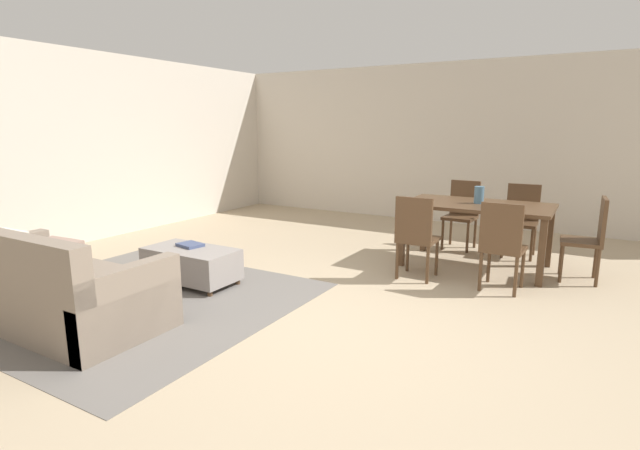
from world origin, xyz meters
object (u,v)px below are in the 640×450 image
dining_chair_head_east (591,234)px  vase_centerpiece (479,195)px  couch (52,290)px  dining_chair_near_left (416,233)px  ottoman_table (191,263)px  dining_chair_near_right (502,242)px  dining_table (477,211)px  book_on_ottoman (190,245)px  dining_chair_far_right (521,216)px  dining_chair_far_left (462,210)px

dining_chair_head_east → vase_centerpiece: (-1.18, -0.00, 0.34)m
couch → dining_chair_near_left: bearing=49.9°
ottoman_table → dining_chair_near_right: bearing=25.5°
dining_table → dining_chair_near_left: (-0.45, -0.85, -0.15)m
ottoman_table → dining_table: size_ratio=0.60×
dining_table → book_on_ottoman: 3.30m
ottoman_table → vase_centerpiece: size_ratio=4.96×
dining_chair_far_right → book_on_ottoman: bearing=-135.0°
book_on_ottoman → dining_chair_near_left: bearing=31.2°
dining_table → dining_chair_head_east: size_ratio=1.80×
dining_chair_near_right → vase_centerpiece: vase_centerpiece is taller
dining_chair_near_left → dining_chair_far_right: size_ratio=1.00×
couch → ottoman_table: size_ratio=1.99×
couch → dining_chair_far_right: bearing=54.5°
dining_chair_far_left → dining_chair_head_east: 1.76m
book_on_ottoman → vase_centerpiece: bearing=40.0°
dining_chair_near_right → vase_centerpiece: (-0.42, 0.82, 0.34)m
dining_chair_near_left → dining_chair_head_east: 1.85m
book_on_ottoman → dining_chair_far_left: bearing=53.8°
dining_chair_head_east → book_on_ottoman: bearing=-150.2°
dining_chair_far_right → book_on_ottoman: dining_chair_far_right is taller
couch → book_on_ottoman: couch is taller
ottoman_table → book_on_ottoman: size_ratio=3.83×
dining_chair_head_east → dining_chair_far_right: bearing=135.3°
dining_table → ottoman_table: bearing=-138.4°
dining_chair_far_left → dining_chair_far_right: size_ratio=1.00×
dining_chair_head_east → couch: bearing=-137.6°
ottoman_table → dining_chair_far_right: 4.14m
dining_chair_near_left → dining_chair_far_left: 1.69m
ottoman_table → dining_chair_near_right: dining_chair_near_right is taller
dining_chair_far_left → dining_chair_far_right: 0.76m
dining_chair_far_left → vase_centerpiece: (0.38, -0.82, 0.34)m
ottoman_table → dining_chair_far_right: size_ratio=1.08×
dining_chair_far_right → dining_chair_head_east: same height
ottoman_table → dining_chair_far_left: dining_chair_far_left is taller
couch → ottoman_table: (0.26, 1.36, -0.07)m
ottoman_table → dining_chair_near_left: bearing=33.5°
couch → book_on_ottoman: bearing=82.7°
couch → vase_centerpiece: (2.72, 3.56, 0.57)m
dining_chair_near_right → dining_chair_far_left: (-0.81, 1.64, 0.00)m
couch → dining_chair_far_left: size_ratio=2.15×
ottoman_table → dining_chair_head_east: (3.64, 2.20, 0.30)m
dining_chair_far_left → dining_chair_far_right: (0.76, -0.02, 0.00)m
couch → vase_centerpiece: bearing=52.6°
dining_chair_near_right → vase_centerpiece: bearing=117.4°
book_on_ottoman → ottoman_table: bearing=-43.1°
couch → book_on_ottoman: (0.18, 1.43, 0.11)m
dining_chair_near_left → ottoman_table: bearing=-146.5°
dining_table → dining_chair_far_left: bearing=114.2°
dining_chair_far_right → vase_centerpiece: 0.94m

